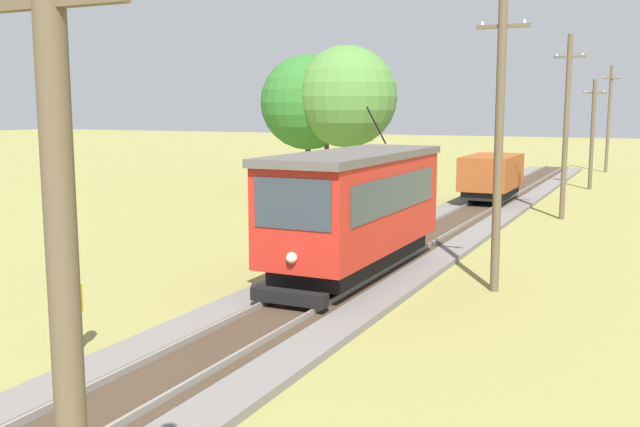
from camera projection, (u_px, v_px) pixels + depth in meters
name	position (u px, v px, depth m)	size (l,w,h in m)	color
red_tram	(356.00, 207.00, 20.98)	(2.60, 8.54, 4.79)	red
freight_car	(491.00, 176.00, 37.53)	(2.40, 5.20, 2.31)	#93471E
utility_pole_foreground	(66.00, 328.00, 5.46)	(1.40, 0.27, 6.61)	brown
utility_pole_near_tram	(499.00, 141.00, 19.39)	(1.40, 0.39, 8.19)	brown
utility_pole_mid	(566.00, 126.00, 32.45)	(1.40, 0.30, 8.34)	brown
utility_pole_far	(592.00, 134.00, 44.61)	(1.40, 0.46, 6.82)	brown
utility_pole_distant	(609.00, 118.00, 56.87)	(1.40, 0.59, 8.41)	brown
gravel_pile	(397.00, 198.00, 36.26)	(2.23, 2.23, 1.12)	#9E998E
track_worker	(73.00, 307.00, 14.85)	(0.33, 0.43, 1.78)	navy
tree_left_near	(347.00, 97.00, 41.03)	(5.81, 5.81, 8.63)	#4C3823
tree_right_near	(327.00, 117.00, 47.82)	(3.71, 3.71, 6.36)	#4C3823
tree_left_far	(308.00, 102.00, 42.42)	(5.60, 5.60, 8.21)	#4C3823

